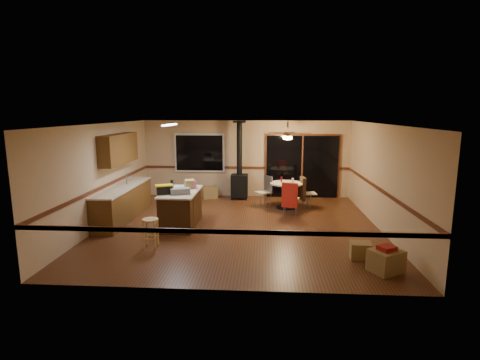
# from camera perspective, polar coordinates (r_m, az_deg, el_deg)

# --- Properties ---
(floor) EXTENTS (7.00, 7.00, 0.00)m
(floor) POSITION_cam_1_polar(r_m,az_deg,el_deg) (9.66, -0.12, -7.05)
(floor) COLOR #4B2814
(floor) RESTS_ON ground
(ceiling) EXTENTS (7.00, 7.00, 0.00)m
(ceiling) POSITION_cam_1_polar(r_m,az_deg,el_deg) (9.22, -0.12, 8.56)
(ceiling) COLOR silver
(ceiling) RESTS_ON ground
(wall_back) EXTENTS (7.00, 0.00, 7.00)m
(wall_back) POSITION_cam_1_polar(r_m,az_deg,el_deg) (12.81, 0.94, 3.24)
(wall_back) COLOR tan
(wall_back) RESTS_ON ground
(wall_front) EXTENTS (7.00, 0.00, 7.00)m
(wall_front) POSITION_cam_1_polar(r_m,az_deg,el_deg) (5.95, -2.41, -5.17)
(wall_front) COLOR tan
(wall_front) RESTS_ON ground
(wall_left) EXTENTS (0.00, 7.00, 7.00)m
(wall_left) POSITION_cam_1_polar(r_m,az_deg,el_deg) (10.20, -20.13, 0.76)
(wall_left) COLOR tan
(wall_left) RESTS_ON ground
(wall_right) EXTENTS (0.00, 7.00, 7.00)m
(wall_right) POSITION_cam_1_polar(r_m,az_deg,el_deg) (9.77, 20.83, 0.31)
(wall_right) COLOR tan
(wall_right) RESTS_ON ground
(chair_rail) EXTENTS (7.00, 7.00, 0.08)m
(chair_rail) POSITION_cam_1_polar(r_m,az_deg,el_deg) (9.41, -0.12, -1.23)
(chair_rail) COLOR #522514
(chair_rail) RESTS_ON ground
(window) EXTENTS (1.72, 0.10, 1.32)m
(window) POSITION_cam_1_polar(r_m,az_deg,el_deg) (12.92, -6.19, 4.13)
(window) COLOR black
(window) RESTS_ON ground
(sliding_door) EXTENTS (2.52, 0.10, 2.10)m
(sliding_door) POSITION_cam_1_polar(r_m,az_deg,el_deg) (12.84, 9.43, 1.99)
(sliding_door) COLOR black
(sliding_door) RESTS_ON ground
(lower_cabinets) EXTENTS (0.60, 3.00, 0.86)m
(lower_cabinets) POSITION_cam_1_polar(r_m,az_deg,el_deg) (10.71, -17.30, -3.40)
(lower_cabinets) COLOR brown
(lower_cabinets) RESTS_ON ground
(countertop) EXTENTS (0.64, 3.04, 0.04)m
(countertop) POSITION_cam_1_polar(r_m,az_deg,el_deg) (10.62, -17.43, -1.03)
(countertop) COLOR beige
(countertop) RESTS_ON lower_cabinets
(upper_cabinets) EXTENTS (0.35, 2.00, 0.80)m
(upper_cabinets) POSITION_cam_1_polar(r_m,az_deg,el_deg) (10.70, -17.97, 4.55)
(upper_cabinets) COLOR brown
(upper_cabinets) RESTS_ON ground
(kitchen_island) EXTENTS (0.88, 1.68, 0.90)m
(kitchen_island) POSITION_cam_1_polar(r_m,az_deg,el_deg) (9.75, -8.97, -4.25)
(kitchen_island) COLOR #361F0D
(kitchen_island) RESTS_ON ground
(wood_stove) EXTENTS (0.55, 0.50, 2.52)m
(wood_stove) POSITION_cam_1_polar(r_m,az_deg,el_deg) (12.46, -0.09, 0.38)
(wood_stove) COLOR black
(wood_stove) RESTS_ON ground
(ceiling_fan) EXTENTS (0.24, 0.24, 0.55)m
(ceiling_fan) POSITION_cam_1_polar(r_m,az_deg,el_deg) (11.19, 7.27, 6.81)
(ceiling_fan) COLOR brown
(ceiling_fan) RESTS_ON ceiling
(fluorescent_strip) EXTENTS (0.10, 1.20, 0.04)m
(fluorescent_strip) POSITION_cam_1_polar(r_m,az_deg,el_deg) (9.81, -10.66, 8.26)
(fluorescent_strip) COLOR white
(fluorescent_strip) RESTS_ON ceiling
(toolbox_grey) EXTENTS (0.53, 0.40, 0.15)m
(toolbox_grey) POSITION_cam_1_polar(r_m,az_deg,el_deg) (9.29, -9.14, -1.68)
(toolbox_grey) COLOR slate
(toolbox_grey) RESTS_ON kitchen_island
(toolbox_black) EXTENTS (0.40, 0.31, 0.20)m
(toolbox_black) POSITION_cam_1_polar(r_m,az_deg,el_deg) (9.36, -11.47, -1.52)
(toolbox_black) COLOR black
(toolbox_black) RESTS_ON kitchen_island
(toolbox_yellow_lid) EXTENTS (0.48, 0.37, 0.03)m
(toolbox_yellow_lid) POSITION_cam_1_polar(r_m,az_deg,el_deg) (9.33, -11.50, -0.82)
(toolbox_yellow_lid) COLOR gold
(toolbox_yellow_lid) RESTS_ON toolbox_black
(box_on_island) EXTENTS (0.35, 0.40, 0.22)m
(box_on_island) POSITION_cam_1_polar(r_m,az_deg,el_deg) (9.96, -7.65, -0.61)
(box_on_island) COLOR olive
(box_on_island) RESTS_ON kitchen_island
(bottle_dark) EXTENTS (0.09, 0.09, 0.27)m
(bottle_dark) POSITION_cam_1_polar(r_m,az_deg,el_deg) (9.73, -10.31, -0.79)
(bottle_dark) COLOR black
(bottle_dark) RESTS_ON kitchen_island
(bottle_pink) EXTENTS (0.08, 0.08, 0.22)m
(bottle_pink) POSITION_cam_1_polar(r_m,az_deg,el_deg) (9.84, -6.88, -0.74)
(bottle_pink) COLOR #D84C8C
(bottle_pink) RESTS_ON kitchen_island
(bottle_white) EXTENTS (0.07, 0.07, 0.18)m
(bottle_white) POSITION_cam_1_polar(r_m,az_deg,el_deg) (10.32, -8.13, -0.35)
(bottle_white) COLOR white
(bottle_white) RESTS_ON kitchen_island
(bar_stool) EXTENTS (0.44, 0.44, 0.63)m
(bar_stool) POSITION_cam_1_polar(r_m,az_deg,el_deg) (8.36, -13.45, -7.86)
(bar_stool) COLOR tan
(bar_stool) RESTS_ON floor
(blue_bucket) EXTENTS (0.40, 0.40, 0.27)m
(blue_bucket) POSITION_cam_1_polar(r_m,az_deg,el_deg) (9.29, -8.95, -7.01)
(blue_bucket) COLOR #0C4BB0
(blue_bucket) RESTS_ON floor
(dining_table) EXTENTS (1.00, 1.00, 0.78)m
(dining_table) POSITION_cam_1_polar(r_m,az_deg,el_deg) (11.41, 7.08, -1.63)
(dining_table) COLOR black
(dining_table) RESTS_ON ground
(glass_red) EXTENTS (0.07, 0.07, 0.16)m
(glass_red) POSITION_cam_1_polar(r_m,az_deg,el_deg) (11.44, 6.34, 0.08)
(glass_red) COLOR #590C14
(glass_red) RESTS_ON dining_table
(glass_cream) EXTENTS (0.08, 0.08, 0.16)m
(glass_cream) POSITION_cam_1_polar(r_m,az_deg,el_deg) (11.31, 8.04, -0.09)
(glass_cream) COLOR beige
(glass_cream) RESTS_ON dining_table
(chair_left) EXTENTS (0.56, 0.56, 0.51)m
(chair_left) POSITION_cam_1_polar(r_m,az_deg,el_deg) (11.54, 4.01, -1.17)
(chair_left) COLOR #BFB48E
(chair_left) RESTS_ON ground
(chair_near) EXTENTS (0.53, 0.56, 0.70)m
(chair_near) POSITION_cam_1_polar(r_m,az_deg,el_deg) (10.55, 7.61, -2.29)
(chair_near) COLOR #BFB48E
(chair_near) RESTS_ON ground
(chair_right) EXTENTS (0.51, 0.48, 0.70)m
(chair_right) POSITION_cam_1_polar(r_m,az_deg,el_deg) (11.47, 9.67, -1.32)
(chair_right) COLOR #BFB48E
(chair_right) RESTS_ON ground
(box_under_window) EXTENTS (0.58, 0.52, 0.39)m
(box_under_window) POSITION_cam_1_polar(r_m,az_deg,el_deg) (12.72, -4.61, -1.90)
(box_under_window) COLOR olive
(box_under_window) RESTS_ON floor
(box_corner_a) EXTENTS (0.70, 0.67, 0.41)m
(box_corner_a) POSITION_cam_1_polar(r_m,az_deg,el_deg) (7.48, 21.34, -11.41)
(box_corner_a) COLOR olive
(box_corner_a) RESTS_ON floor
(box_corner_b) EXTENTS (0.43, 0.38, 0.33)m
(box_corner_b) POSITION_cam_1_polar(r_m,az_deg,el_deg) (7.97, 17.91, -10.18)
(box_corner_b) COLOR olive
(box_corner_b) RESTS_ON floor
(box_small_red) EXTENTS (0.38, 0.36, 0.08)m
(box_small_red) POSITION_cam_1_polar(r_m,az_deg,el_deg) (7.40, 21.47, -9.63)
(box_small_red) COLOR maroon
(box_small_red) RESTS_ON box_corner_a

